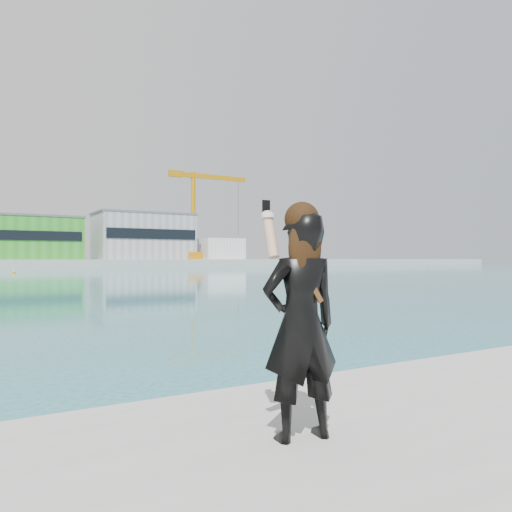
{
  "coord_description": "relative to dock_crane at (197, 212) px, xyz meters",
  "views": [
    {
      "loc": [
        -2.56,
        -3.93,
        2.24
      ],
      "look_at": [
        -0.22,
        0.01,
        2.26
      ],
      "focal_mm": 35.0,
      "sensor_mm": 36.0,
      "label": 1
    }
  ],
  "objects": [
    {
      "name": "woman",
      "position": [
        -53.43,
        -122.7,
        -13.3
      ],
      "size": [
        0.71,
        0.51,
        1.91
      ],
      "rotation": [
        0.0,
        0.0,
        3.03
      ],
      "color": "black",
      "rests_on": "near_quay"
    },
    {
      "name": "warehouse_green",
      "position": [
        -45.2,
        5.98,
        -7.81
      ],
      "size": [
        30.6,
        16.36,
        10.5
      ],
      "color": "#2C8D23",
      "rests_on": "far_quay"
    },
    {
      "name": "flagpole_right",
      "position": [
        -31.11,
        -1.0,
        -8.53
      ],
      "size": [
        1.28,
        0.16,
        8.0
      ],
      "color": "silver",
      "rests_on": "far_quay"
    },
    {
      "name": "warehouse_grey_right",
      "position": [
        -13.2,
        5.98,
        -6.8
      ],
      "size": [
        25.5,
        15.35,
        12.5
      ],
      "color": "gray",
      "rests_on": "far_quay"
    },
    {
      "name": "ground",
      "position": [
        -53.2,
        -122.0,
        -15.07
      ],
      "size": [
        500.0,
        500.0,
        0.0
      ],
      "primitive_type": "plane",
      "color": "#1B657F",
      "rests_on": "ground"
    },
    {
      "name": "dock_crane",
      "position": [
        0.0,
        0.0,
        0.0
      ],
      "size": [
        23.0,
        4.0,
        24.0
      ],
      "color": "orange",
      "rests_on": "far_quay"
    },
    {
      "name": "ancillary_shed",
      "position": [
        8.8,
        4.0,
        -10.07
      ],
      "size": [
        12.0,
        10.0,
        6.0
      ],
      "primitive_type": "cube",
      "color": "silver",
      "rests_on": "far_quay"
    },
    {
      "name": "buoy_near",
      "position": [
        -48.82,
        -41.06,
        -15.07
      ],
      "size": [
        0.5,
        0.5,
        0.5
      ],
      "primitive_type": "sphere",
      "color": "#FFB40D",
      "rests_on": "ground"
    }
  ]
}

